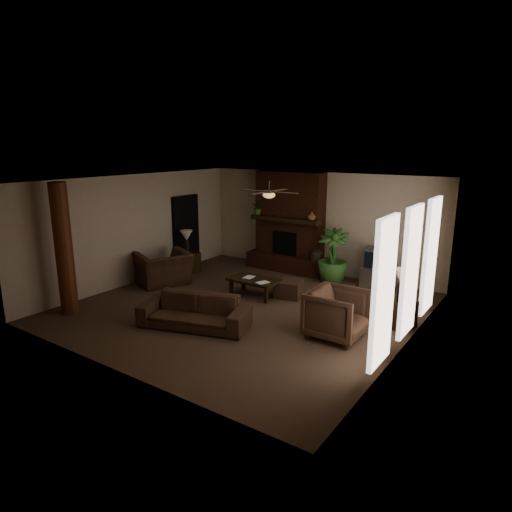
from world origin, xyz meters
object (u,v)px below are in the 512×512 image
Objects in this scene: side_table_left at (189,262)px; log_column at (64,250)px; side_table_right at (400,314)px; floor_plant at (332,268)px; sofa at (194,306)px; ottoman at (289,288)px; tv_stand at (379,279)px; lamp_right at (402,279)px; armchair_right at (337,311)px; coffee_table at (254,281)px; lamp_left at (186,237)px; floor_vase at (317,262)px; armchair_left at (163,263)px.

log_column is at bearing -88.72° from side_table_left.
side_table_left is at bearing 174.61° from side_table_right.
floor_plant is 2.60× the size of side_table_right.
sofa is at bearing -145.82° from side_table_right.
ottoman is 2.40m from tv_stand.
floor_plant is 3.12m from lamp_right.
armchair_right is at bearing -37.88° from ottoman.
coffee_table is (-0.06, 2.19, -0.05)m from sofa.
floor_plant is (1.07, 2.01, 0.03)m from coffee_table.
lamp_left is (-2.81, 2.82, 0.58)m from sofa.
log_column is 4.00m from side_table_left.
sofa is at bearing 113.53° from armchair_right.
lamp_right is (3.43, 0.05, 0.63)m from coffee_table.
log_column is 7.40m from tv_stand.
floor_plant is at bearing -21.11° from floor_vase.
sofa is 3.03m from armchair_left.
coffee_table is at bearing 125.46° from armchair_left.
armchair_right reaches higher than side_table_right.
sofa is at bearing -105.08° from tv_stand.
armchair_left is 2.33× the size of side_table_left.
side_table_right is at bearing -5.39° from side_table_left.
floor_plant is 4.11m from lamp_left.
ottoman is at bearing 46.74° from log_column.
lamp_left is at bearing 175.09° from side_table_right.
armchair_left is at bearing -137.27° from floor_vase.
log_column is 3.05m from sofa.
tv_stand is (4.92, 5.40, -1.15)m from log_column.
floor_vase is 3.61m from side_table_left.
lamp_left reaches higher than side_table_right.
armchair_right is 5.64m from side_table_left.
sofa is 2.19m from coffee_table.
side_table_left is (-3.45, 0.26, 0.08)m from ottoman.
side_table_left is (-0.27, 1.23, -0.29)m from armchair_left.
tv_stand is at bearing 11.76° from floor_plant.
lamp_right reaches higher than armchair_right.
lamp_right is at bearing 27.70° from log_column.
floor_plant is 2.60× the size of side_table_left.
side_table_left is at bearing 116.91° from sofa.
lamp_left is 1.18× the size of side_table_right.
lamp_left reaches higher than armchair_right.
sofa reaches higher than ottoman.
log_column is 3.64× the size of floor_vase.
floor_vase is (-1.74, -0.03, 0.18)m from tv_stand.
floor_plant reaches higher than side_table_right.
log_column reaches higher than sofa.
armchair_right reaches higher than tv_stand.
side_table_right reaches higher than ottoman.
armchair_left is at bearing -144.32° from floor_plant.
coffee_table is 1.41× the size of tv_stand.
armchair_right reaches higher than ottoman.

